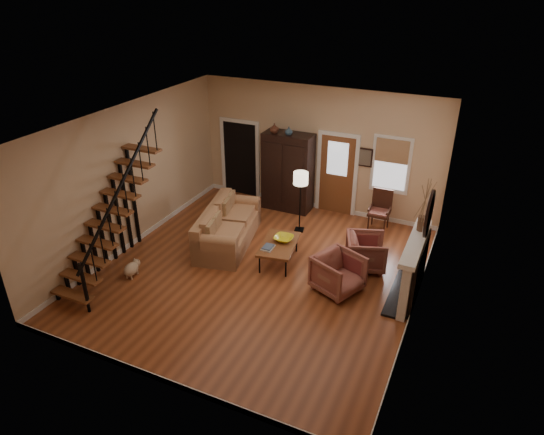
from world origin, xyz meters
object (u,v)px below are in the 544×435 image
at_px(sofa, 228,226).
at_px(coffee_table, 279,252).
at_px(armchair_left, 338,273).
at_px(side_chair, 379,211).
at_px(armoire, 288,172).
at_px(armchair_right, 366,252).
at_px(floor_lamp, 300,202).

height_order(sofa, coffee_table, sofa).
xyz_separation_m(armchair_left, side_chair, (0.13, 2.90, 0.11)).
distance_m(armoire, armchair_right, 3.45).
xyz_separation_m(sofa, floor_lamp, (1.30, 1.28, 0.34)).
relative_size(armoire, armchair_left, 2.40).
height_order(sofa, armchair_left, sofa).
relative_size(sofa, floor_lamp, 1.52).
bearing_deg(coffee_table, armoire, 109.06).
xyz_separation_m(sofa, coffee_table, (1.43, -0.27, -0.20)).
bearing_deg(armchair_left, armchair_right, 8.63).
bearing_deg(floor_lamp, armchair_left, -51.06).
xyz_separation_m(armoire, sofa, (-0.52, -2.34, -0.61)).
bearing_deg(armchair_left, floor_lamp, 62.64).
distance_m(coffee_table, floor_lamp, 1.65).
xyz_separation_m(armchair_left, armchair_right, (0.29, 1.07, -0.02)).
bearing_deg(floor_lamp, side_chair, 26.06).
bearing_deg(sofa, armoire, 64.71).
height_order(coffee_table, floor_lamp, floor_lamp).
bearing_deg(sofa, armchair_right, -7.17).
distance_m(sofa, side_chair, 3.75).
distance_m(coffee_table, side_chair, 2.94).
height_order(floor_lamp, side_chair, floor_lamp).
distance_m(sofa, coffee_table, 1.47).
relative_size(coffee_table, armchair_left, 1.42).
height_order(coffee_table, armchair_right, armchair_right).
distance_m(floor_lamp, side_chair, 1.99).
bearing_deg(floor_lamp, coffee_table, -85.40).
relative_size(floor_lamp, side_chair, 1.52).
height_order(coffee_table, side_chair, side_chair).
height_order(sofa, side_chair, side_chair).
height_order(armoire, armchair_left, armoire).
bearing_deg(armchair_right, coffee_table, 88.77).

